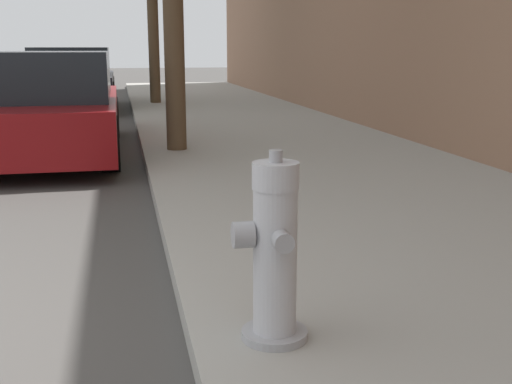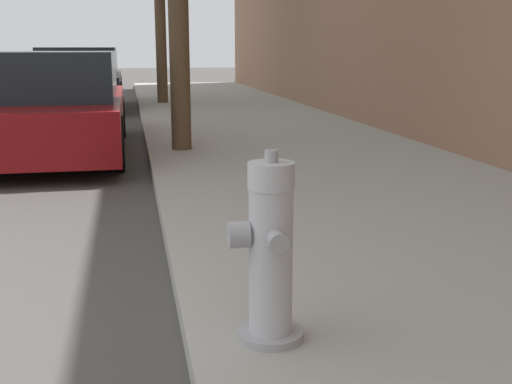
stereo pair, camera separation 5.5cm
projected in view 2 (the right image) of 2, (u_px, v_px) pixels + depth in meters
name	position (u px, v px, depth m)	size (l,w,h in m)	color
fire_hydrant	(270.00, 255.00, 2.65)	(0.32, 0.32, 0.81)	#97979C
parked_car_near	(47.00, 106.00, 7.99)	(1.87, 4.35, 1.28)	maroon
parked_car_mid	(80.00, 80.00, 13.80)	(1.73, 3.88, 1.32)	black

